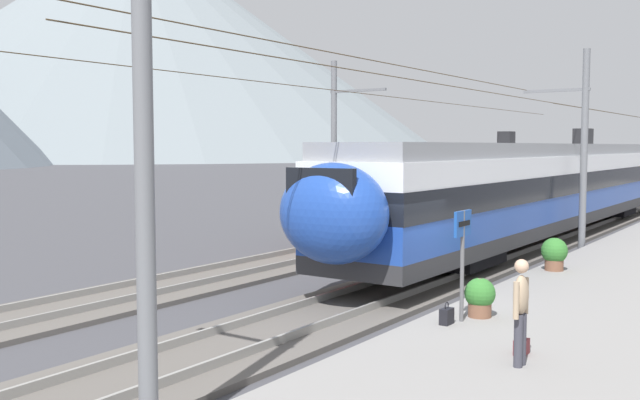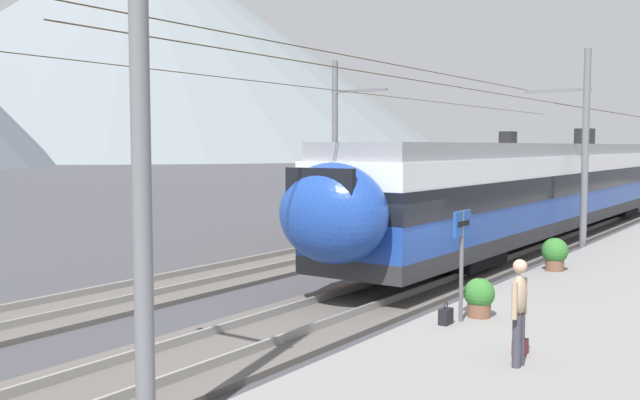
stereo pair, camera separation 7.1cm
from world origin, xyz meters
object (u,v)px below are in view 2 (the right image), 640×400
Objects in this scene: platform_sign at (462,240)px; passenger_walking at (519,307)px; train_near_platform at (548,185)px; catenary_mast_mid at (581,146)px; handbag_beside_passenger at (520,347)px; potted_plant_platform_edge at (479,296)px; catenary_mast_west at (133,104)px; catenary_mast_far_side at (338,145)px; train_far_track at (476,177)px; potted_plant_by_shelter at (555,252)px; handbag_near_sign at (446,316)px.

passenger_walking is (-2.15, -1.91, -0.66)m from platform_sign.
train_near_platform is 0.81× the size of catenary_mast_mid.
handbag_beside_passenger is (-16.85, -4.82, -1.78)m from train_near_platform.
catenary_mast_west is at bearing 170.08° from potted_plant_platform_edge.
train_near_platform is at bearing 12.40° from potted_plant_platform_edge.
train_near_platform is 0.81× the size of catenary_mast_west.
platform_sign is (-15.32, -3.09, -0.31)m from train_near_platform.
train_near_platform is at bearing 37.02° from catenary_mast_mid.
catenary_mast_mid reaches higher than train_near_platform.
passenger_walking is (-13.32, -12.20, -2.56)m from catenary_mast_far_side.
catenary_mast_far_side is (-4.15, 7.19, 1.59)m from train_near_platform.
handbag_beside_passenger is at bearing -164.03° from train_near_platform.
train_far_track reaches higher than potted_plant_by_shelter.
potted_plant_by_shelter is (13.92, -0.95, -3.44)m from catenary_mast_west.
potted_plant_platform_edge is 6.29m from potted_plant_by_shelter.
handbag_near_sign is at bearing 58.62° from handbag_beside_passenger.
catenary_mast_mid is 1.00× the size of catenary_mast_far_side.
catenary_mast_far_side is 15.30m from platform_sign.
platform_sign is 2.73m from handbag_beside_passenger.
potted_plant_platform_edge is (2.08, 1.58, 0.30)m from handbag_beside_passenger.
train_far_track is 11.86× the size of platform_sign.
platform_sign is 2.40× the size of potted_plant_by_shelter.
passenger_walking is 1.04m from handbag_beside_passenger.
platform_sign is at bearing -178.07° from potted_plant_by_shelter.
handbag_beside_passenger is at bearing -166.81° from potted_plant_by_shelter.
catenary_mast_west is at bearing -153.51° from catenary_mast_far_side.
potted_plant_platform_edge is at bearing 33.09° from passenger_walking.
catenary_mast_mid is 12.70m from potted_plant_platform_edge.
catenary_mast_far_side reaches higher than passenger_walking.
potted_plant_by_shelter is at bearing 3.49° from potted_plant_platform_edge.
catenary_mast_far_side reaches higher than platform_sign.
catenary_mast_west reaches higher than handbag_beside_passenger.
catenary_mast_mid is 43.42× the size of potted_plant_by_shelter.
handbag_near_sign is (1.76, 2.05, -0.78)m from passenger_walking.
handbag_near_sign is 1.02m from potted_plant_platform_edge.
catenary_mast_far_side reaches higher than handbag_beside_passenger.
catenary_mast_mid is 18.09× the size of platform_sign.
passenger_walking is at bearing -155.83° from train_far_track.
catenary_mast_mid is 13.00m from platform_sign.
platform_sign is 1.30m from potted_plant_platform_edge.
catenary_mast_far_side is 15.74m from handbag_near_sign.
train_far_track is 15.81m from potted_plant_by_shelter.
catenary_mast_mid is at bearing 6.31° from potted_plant_platform_edge.
passenger_walking is at bearing -137.53° from catenary_mast_far_side.
handbag_near_sign is (-11.56, -10.14, -3.34)m from catenary_mast_far_side.
handbag_near_sign is 0.56× the size of potted_plant_platform_edge.
passenger_walking reaches higher than handbag_near_sign.
handbag_near_sign reaches higher than handbag_beside_passenger.
train_far_track is 24.15m from handbag_beside_passenger.
catenary_mast_west is 6.56m from passenger_walking.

